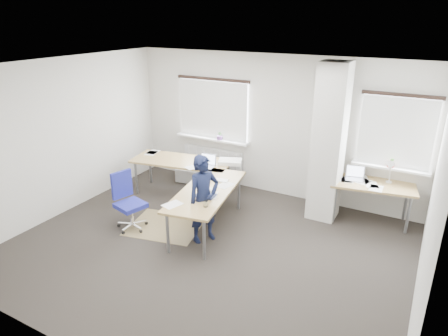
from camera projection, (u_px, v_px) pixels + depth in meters
The scene contains 8 objects.
ground at pixel (207, 247), 6.37m from camera, with size 6.00×6.00×0.00m, color black.
room_shell at pixel (231, 137), 6.03m from camera, with size 6.04×5.04×2.82m.
floor_mat at pixel (165, 226), 7.00m from camera, with size 1.22×1.03×0.01m, color olive.
white_crate at pixel (189, 174), 8.87m from camera, with size 0.50×0.35×0.30m, color white.
desk_main at pixel (196, 176), 7.37m from camera, with size 2.82×2.63×0.96m.
desk_side at pixel (373, 186), 6.95m from camera, with size 1.50×0.93×1.22m.
task_chair at pixel (130, 213), 6.87m from camera, with size 0.56×0.55×1.00m.
person at pixel (204, 199), 6.34m from camera, with size 0.53×0.35×1.46m, color black.
Camera 1 is at (2.87, -4.68, 3.47)m, focal length 32.00 mm.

